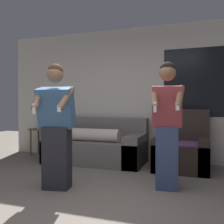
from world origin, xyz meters
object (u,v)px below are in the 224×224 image
at_px(couch, 96,146).
at_px(person_right, 167,124).
at_px(side_table, 44,133).
at_px(person_left, 56,127).
at_px(armchair, 182,150).

xyz_separation_m(couch, person_right, (1.54, -1.24, 0.56)).
distance_m(side_table, person_right, 3.31).
bearing_deg(person_right, person_left, -160.74).
height_order(couch, person_left, person_left).
bearing_deg(person_right, side_table, 152.79).
relative_size(armchair, side_table, 1.38).
xyz_separation_m(couch, side_table, (-1.38, 0.26, 0.20)).
bearing_deg(couch, person_right, -38.78).
bearing_deg(person_left, couch, 95.21).
height_order(side_table, person_left, person_left).
relative_size(couch, side_table, 2.54).
bearing_deg(person_left, person_right, 19.26).
relative_size(side_table, person_left, 0.46).
relative_size(couch, person_left, 1.16).
bearing_deg(side_table, person_right, -27.21).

